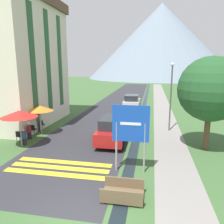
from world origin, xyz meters
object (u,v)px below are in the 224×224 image
Objects in this scene: cafe_umbrella_front_red at (19,114)px; person_standing_terrace at (38,120)px; road_sign at (131,129)px; cafe_chair_far_right at (41,124)px; cafe_chair_middle at (33,129)px; parked_car_far at (132,102)px; parked_car_near at (113,129)px; footbridge at (123,193)px; cafe_chair_near_left at (19,136)px; person_seated_near at (29,130)px; hotel_building at (22,57)px; streetlamp at (171,92)px; person_seated_far at (24,136)px; cafe_umbrella_middle_orange at (40,108)px; tree_by_path at (211,89)px.

person_standing_terrace is at bearing 99.74° from cafe_umbrella_front_red.
road_sign is 10.41m from cafe_chair_far_right.
cafe_chair_middle is at bearing 102.30° from cafe_umbrella_front_red.
cafe_umbrella_front_red is at bearing -113.11° from parked_car_far.
parked_car_near is (-1.65, 4.33, -1.35)m from road_sign.
road_sign is at bearing -16.70° from cafe_umbrella_front_red.
cafe_chair_far_right is (-8.16, 8.56, 0.29)m from footbridge.
person_seated_near is (0.24, 0.88, 0.17)m from cafe_chair_near_left.
road_sign is 1.40× the size of cafe_umbrella_front_red.
hotel_building is 13.48× the size of cafe_chair_far_right.
hotel_building is 2.05× the size of streetlamp.
streetlamp is at bearing 40.97° from parked_car_near.
hotel_building is 2.51× the size of parked_car_near.
road_sign is 8.39m from streetlamp.
cafe_chair_near_left is 0.74m from person_seated_far.
cafe_chair_far_right is 0.50× the size of person_standing_terrace.
parked_car_far is 15.59m from cafe_umbrella_front_red.
person_standing_terrace is at bearing 135.56° from footbridge.
hotel_building reaches higher than cafe_umbrella_middle_orange.
footbridge is 6.96m from parked_car_near.
cafe_umbrella_middle_orange is 0.39× the size of tree_by_path.
cafe_chair_near_left is 0.37× the size of cafe_umbrella_middle_orange.
person_standing_terrace reaches higher than person_seated_near.
parked_car_far is (-1.43, 18.97, 0.68)m from footbridge.
streetlamp is at bearing 72.50° from road_sign.
cafe_chair_far_right is 4.30m from cafe_umbrella_front_red.
cafe_umbrella_front_red is (3.06, -5.71, -3.92)m from hotel_building.
road_sign is at bearing -36.88° from hotel_building.
person_standing_terrace is at bearing 99.06° from cafe_chair_middle.
cafe_chair_middle is 13.11m from tree_by_path.
parked_car_near is 6.29m from person_seated_near.
hotel_building is at bearing 119.52° from person_seated_far.
streetlamp reaches higher than cafe_chair_near_left.
cafe_chair_near_left is (-8.15, 2.92, -1.75)m from road_sign.
cafe_umbrella_middle_orange is 0.41× the size of streetlamp.
streetlamp is (10.65, 5.02, 2.77)m from cafe_chair_near_left.
cafe_umbrella_middle_orange is 10.57m from streetlamp.
cafe_umbrella_front_red is at bearing -80.26° from person_standing_terrace.
hotel_building is 9.53× the size of person_seated_far.
tree_by_path is at bearing 0.81° from person_seated_near.
road_sign is 1.50× the size of cafe_umbrella_middle_orange.
cafe_chair_near_left and cafe_chair_far_right have the same top height.
road_sign is (10.64, -7.98, -3.90)m from hotel_building.
parked_car_far is 1.58× the size of cafe_umbrella_front_red.
tree_by_path reaches higher than footbridge.
road_sign is at bearing -107.50° from streetlamp.
cafe_chair_middle is 2.97m from cafe_umbrella_front_red.
parked_car_far is 13.64m from cafe_chair_middle.
person_seated_far is at bearing -162.92° from parked_car_near.
person_standing_terrace is at bearing -44.43° from hotel_building.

